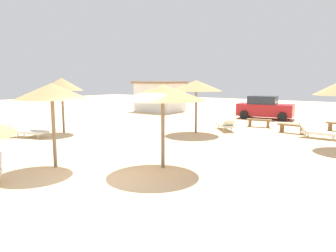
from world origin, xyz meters
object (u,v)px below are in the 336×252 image
object	(u,v)px
parasol_0	(52,92)
lounger_2	(225,125)
parasol_3	(62,85)
bench_1	(259,121)
parasol_4	(163,93)
beach_cabana	(160,96)
bench_2	(292,127)
lounger_1	(317,132)
parked_car	(265,108)
parasol_2	(196,86)
lounger_3	(28,131)

from	to	relation	value
parasol_0	lounger_2	size ratio (longest dim) A/B	1.51
parasol_3	parasol_0	bearing A→B (deg)	-38.33
parasol_3	bench_1	world-z (taller)	parasol_3
parasol_4	beach_cabana	bearing A→B (deg)	127.30
parasol_0	parasol_3	bearing A→B (deg)	141.67
lounger_2	bench_2	xyz separation A→B (m)	(3.42, 1.17, 0.03)
parasol_4	bench_2	size ratio (longest dim) A/B	1.83
parasol_0	bench_2	world-z (taller)	parasol_0
parasol_3	beach_cabana	xyz separation A→B (m)	(-2.93, 12.73, -1.24)
bench_1	beach_cabana	bearing A→B (deg)	158.53
lounger_1	parked_car	bearing A→B (deg)	127.05
parasol_0	bench_1	size ratio (longest dim) A/B	1.81
lounger_1	beach_cabana	bearing A→B (deg)	156.53
parasol_4	bench_2	distance (m)	10.01
parked_car	parasol_2	bearing A→B (deg)	-96.38
parasol_3	lounger_1	bearing A→B (deg)	28.46
parasol_0	lounger_3	xyz separation A→B (m)	(-5.94, 2.56, -2.20)
parasol_0	beach_cabana	size ratio (longest dim) A/B	0.65
parasol_0	parked_car	xyz separation A→B (m)	(1.28, 17.18, -1.70)
beach_cabana	parked_car	bearing A→B (deg)	-0.08
parasol_4	lounger_2	world-z (taller)	parasol_4
lounger_1	lounger_2	bearing A→B (deg)	-176.10
beach_cabana	lounger_1	bearing A→B (deg)	-23.47
lounger_2	bench_2	size ratio (longest dim) A/B	1.20
parasol_0	parasol_3	world-z (taller)	parasol_3
parked_car	bench_1	bearing A→B (deg)	-75.53
parasol_3	lounger_1	distance (m)	13.55
parked_car	beach_cabana	distance (m)	9.88
parasol_0	bench_2	distance (m)	12.75
lounger_1	lounger_3	size ratio (longest dim) A/B	0.95
parasol_3	lounger_2	bearing A→B (deg)	41.17
parasol_0	lounger_2	world-z (taller)	parasol_0
bench_1	parasol_0	bearing A→B (deg)	-100.53
lounger_1	bench_2	world-z (taller)	lounger_1
lounger_3	beach_cabana	xyz separation A→B (m)	(-2.64, 14.64, 1.10)
bench_1	bench_2	xyz separation A→B (m)	(2.27, -1.21, 0.00)
parasol_0	bench_2	xyz separation A→B (m)	(4.67, 11.67, -2.17)
parasol_4	lounger_3	bearing A→B (deg)	176.67
lounger_1	bench_1	world-z (taller)	lounger_1
lounger_1	lounger_3	world-z (taller)	lounger_1
parasol_4	lounger_3	xyz separation A→B (m)	(-8.90, 0.52, -2.17)
parasol_2	parked_car	size ratio (longest dim) A/B	0.69
parasol_4	parasol_2	bearing A→B (deg)	111.71
parasol_4	lounger_1	bearing A→B (deg)	70.50
beach_cabana	parasol_3	bearing A→B (deg)	-77.04
parasol_0	lounger_3	distance (m)	6.83
parasol_2	lounger_1	xyz separation A→B (m)	(5.75, 2.17, -2.26)
parasol_2	lounger_3	distance (m)	9.04
parasol_2	lounger_1	size ratio (longest dim) A/B	1.52
parasol_4	parasol_0	bearing A→B (deg)	-145.51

